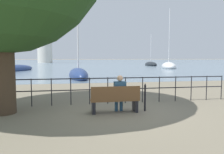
% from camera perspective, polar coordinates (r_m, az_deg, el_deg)
% --- Properties ---
extents(ground_plane, '(1000.00, 1000.00, 0.00)m').
position_cam_1_polar(ground_plane, '(7.39, 0.70, -9.21)').
color(ground_plane, '#7A705B').
extents(harbor_water, '(600.00, 300.00, 0.01)m').
position_cam_1_polar(harbor_water, '(165.78, -9.89, 4.22)').
color(harbor_water, slate).
rests_on(harbor_water, ground_plane).
extents(park_bench, '(1.62, 0.45, 0.90)m').
position_cam_1_polar(park_bench, '(7.24, 0.80, -6.07)').
color(park_bench, brown).
rests_on(park_bench, ground_plane).
extents(seated_person_left, '(0.38, 0.35, 1.25)m').
position_cam_1_polar(seated_person_left, '(7.31, 2.01, -3.94)').
color(seated_person_left, navy).
rests_on(seated_person_left, ground_plane).
extents(promenade_railing, '(10.15, 0.04, 1.05)m').
position_cam_1_polar(promenade_railing, '(8.65, -1.11, -2.47)').
color(promenade_railing, black).
rests_on(promenade_railing, ground_plane).
extents(closed_umbrella, '(0.09, 0.09, 0.97)m').
position_cam_1_polar(closed_umbrella, '(7.55, 8.62, -4.79)').
color(closed_umbrella, black).
rests_on(closed_umbrella, ground_plane).
extents(sailboat_0, '(5.18, 8.66, 11.39)m').
position_cam_1_polar(sailboat_0, '(33.89, -24.19, 1.94)').
color(sailboat_0, navy).
rests_on(sailboat_0, ground_plane).
extents(sailboat_1, '(2.05, 5.73, 12.55)m').
position_cam_1_polar(sailboat_1, '(19.88, -8.80, 0.75)').
color(sailboat_1, navy).
rests_on(sailboat_1, ground_plane).
extents(sailboat_2, '(3.24, 7.87, 8.15)m').
position_cam_1_polar(sailboat_2, '(54.27, 10.08, 3.25)').
color(sailboat_2, black).
rests_on(sailboat_2, ground_plane).
extents(sailboat_4, '(4.29, 6.93, 11.10)m').
position_cam_1_polar(sailboat_4, '(40.61, 14.59, 2.72)').
color(sailboat_4, white).
rests_on(sailboat_4, ground_plane).
extents(harbor_lighthouse, '(5.64, 5.64, 24.53)m').
position_cam_1_polar(harbor_lighthouse, '(91.00, -17.24, 10.75)').
color(harbor_lighthouse, silver).
rests_on(harbor_lighthouse, ground_plane).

